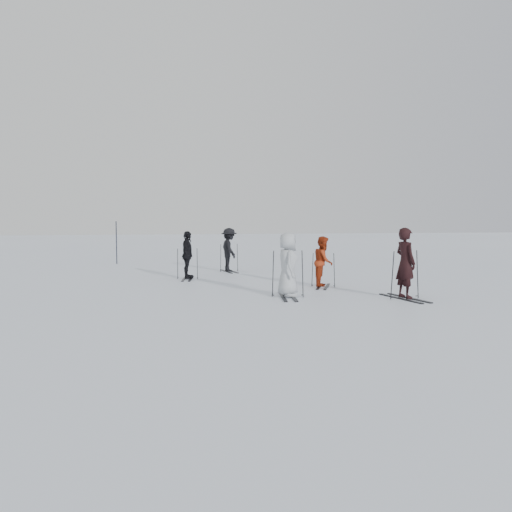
{
  "coord_description": "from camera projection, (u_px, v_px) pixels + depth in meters",
  "views": [
    {
      "loc": [
        -3.28,
        -14.43,
        2.15
      ],
      "look_at": [
        0.0,
        1.0,
        1.0
      ],
      "focal_mm": 35.0,
      "sensor_mm": 36.0,
      "label": 1
    }
  ],
  "objects": [
    {
      "name": "skier_red",
      "position": [
        323.0,
        262.0,
        15.91
      ],
      "size": [
        0.87,
        0.96,
        1.59
      ],
      "primitive_type": "imported",
      "rotation": [
        0.0,
        0.0,
        1.14
      ],
      "color": "#972C11",
      "rests_on": "ground"
    },
    {
      "name": "skis_near_dark",
      "position": [
        405.0,
        274.0,
        13.53
      ],
      "size": [
        2.0,
        1.28,
        1.36
      ],
      "primitive_type": null,
      "rotation": [
        0.0,
        0.0,
        1.74
      ],
      "color": "black",
      "rests_on": "ground"
    },
    {
      "name": "skis_grey",
      "position": [
        288.0,
        273.0,
        13.84
      ],
      "size": [
        1.98,
        1.27,
        1.34
      ],
      "primitive_type": null,
      "rotation": [
        0.0,
        0.0,
        1.4
      ],
      "color": "black",
      "rests_on": "ground"
    },
    {
      "name": "skier_uphill_left",
      "position": [
        187.0,
        256.0,
        18.0
      ],
      "size": [
        0.57,
        1.06,
        1.71
      ],
      "primitive_type": "imported",
      "rotation": [
        0.0,
        0.0,
        1.41
      ],
      "color": "black",
      "rests_on": "ground"
    },
    {
      "name": "skier_near_dark",
      "position": [
        405.0,
        264.0,
        13.51
      ],
      "size": [
        0.56,
        0.76,
        1.91
      ],
      "primitive_type": "imported",
      "rotation": [
        0.0,
        0.0,
        1.74
      ],
      "color": "black",
      "rests_on": "ground"
    },
    {
      "name": "ground",
      "position": [
        263.0,
        292.0,
        14.91
      ],
      "size": [
        120.0,
        120.0,
        0.0
      ],
      "primitive_type": "plane",
      "color": "silver",
      "rests_on": "ground"
    },
    {
      "name": "skis_uphill_far",
      "position": [
        229.0,
        257.0,
        20.65
      ],
      "size": [
        1.74,
        1.09,
        1.19
      ],
      "primitive_type": null,
      "rotation": [
        0.0,
        0.0,
        1.72
      ],
      "color": "black",
      "rests_on": "ground"
    },
    {
      "name": "skier_uphill_far",
      "position": [
        229.0,
        250.0,
        20.63
      ],
      "size": [
        0.83,
        1.24,
        1.78
      ],
      "primitive_type": "imported",
      "rotation": [
        0.0,
        0.0,
        1.72
      ],
      "color": "black",
      "rests_on": "ground"
    },
    {
      "name": "skier_grey",
      "position": [
        288.0,
        265.0,
        13.83
      ],
      "size": [
        0.7,
        0.95,
        1.77
      ],
      "primitive_type": "imported",
      "rotation": [
        0.0,
        0.0,
        1.4
      ],
      "color": "#A7ACB0",
      "rests_on": "ground"
    },
    {
      "name": "skis_red",
      "position": [
        323.0,
        269.0,
        15.93
      ],
      "size": [
        1.75,
        1.39,
        1.13
      ],
      "primitive_type": null,
      "rotation": [
        0.0,
        0.0,
        1.14
      ],
      "color": "black",
      "rests_on": "ground"
    },
    {
      "name": "skis_uphill_left",
      "position": [
        187.0,
        263.0,
        18.02
      ],
      "size": [
        1.7,
        1.08,
        1.15
      ],
      "primitive_type": null,
      "rotation": [
        0.0,
        0.0,
        1.41
      ],
      "color": "black",
      "rests_on": "ground"
    },
    {
      "name": "piste_marker",
      "position": [
        116.0,
        243.0,
        24.25
      ],
      "size": [
        0.05,
        0.05,
        2.08
      ],
      "primitive_type": "cylinder",
      "rotation": [
        0.0,
        0.0,
        0.11
      ],
      "color": "black",
      "rests_on": "ground"
    }
  ]
}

